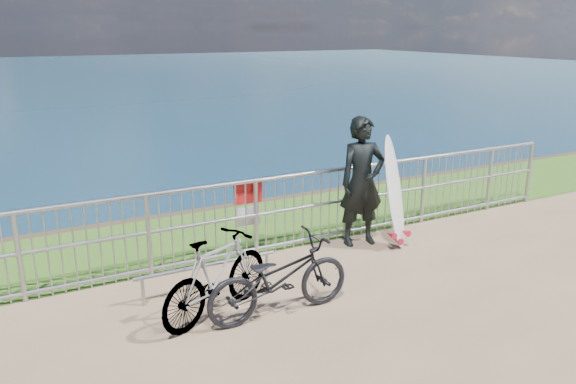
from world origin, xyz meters
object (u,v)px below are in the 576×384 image
bicycle_near (279,278)px  bicycle_far (217,276)px  surfboard (395,196)px  surfer (362,182)px

bicycle_near → bicycle_far: 0.69m
bicycle_near → bicycle_far: bearing=62.0°
surfboard → bicycle_near: size_ratio=0.97×
surfboard → bicycle_near: bearing=-156.3°
surfboard → bicycle_far: 3.13m
surfer → bicycle_near: bearing=-137.5°
surfer → bicycle_near: (-2.06, -1.39, -0.50)m
bicycle_far → surfboard: bearing=-100.9°
surfer → bicycle_near: size_ratio=1.11×
surfer → bicycle_near: surfer is taller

